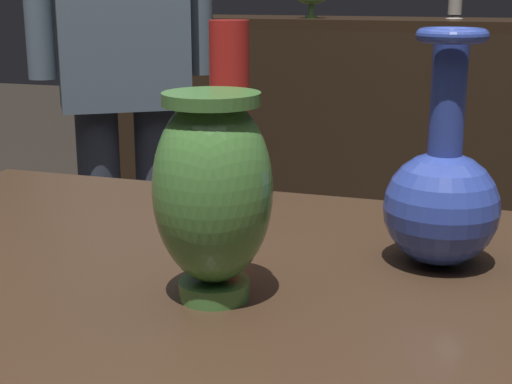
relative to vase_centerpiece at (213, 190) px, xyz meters
name	(u,v)px	position (x,y,z in m)	size (l,w,h in m)	color
back_display_shelf	(445,151)	(0.06, 2.30, -0.42)	(2.60, 0.40, 0.99)	black
vase_centerpiece	(213,190)	(0.00, 0.00, 0.00)	(0.12, 0.12, 0.21)	#477A38
vase_tall_behind	(442,194)	(0.21, 0.17, -0.03)	(0.13, 0.13, 0.26)	#2D429E
vase_left_accent	(230,115)	(-0.12, 0.37, 0.01)	(0.08, 0.08, 0.26)	red
visitor_near_left	(123,47)	(-0.67, 1.10, 0.04)	(0.40, 0.33, 1.63)	#333847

